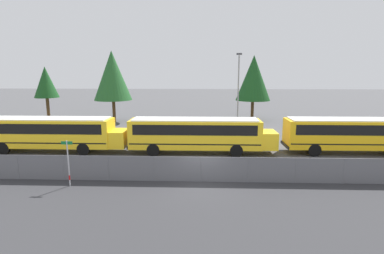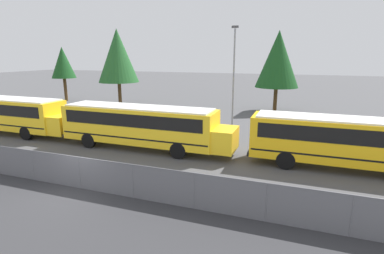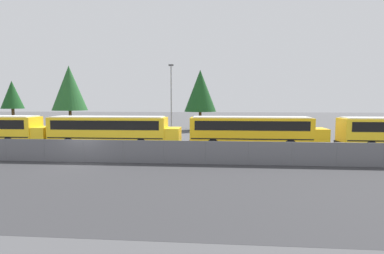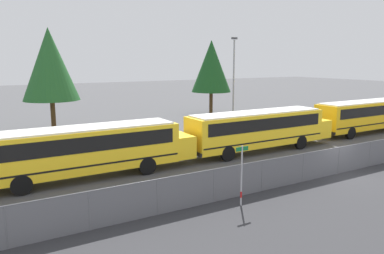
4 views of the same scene
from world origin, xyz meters
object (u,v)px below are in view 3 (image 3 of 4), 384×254
Objects in this scene: tree_2 at (69,88)px; school_bus_3 at (253,129)px; school_bus_2 at (111,129)px; tree_0 at (12,95)px; light_pole at (171,98)px; tree_1 at (200,91)px.

school_bus_3 is at bearing -30.63° from tree_2.
school_bus_2 is 27.84m from tree_0.
tree_2 reaches higher than school_bus_2.
tree_2 reaches higher than tree_0.
light_pole is (4.44, 9.32, 3.08)m from school_bus_2.
school_bus_2 is 13.59m from school_bus_3.
school_bus_3 is 13.10m from light_pole.
school_bus_3 is at bearing -24.60° from tree_0.
tree_2 is at bearing 127.58° from school_bus_2.
school_bus_2 and school_bus_3 have the same top height.
tree_0 is 29.60m from tree_1.
light_pole is 1.18× the size of tree_0.
tree_1 reaches higher than school_bus_3.
light_pole is (-9.14, 8.86, 3.08)m from school_bus_3.
tree_1 is 19.78m from tree_2.
light_pole reaches higher than school_bus_2.
tree_0 is at bearing 142.70° from school_bus_2.
tree_2 is (-25.59, 15.15, 4.60)m from school_bus_3.
light_pole is 27.43m from tree_0.
tree_2 is (-19.61, -2.58, 0.37)m from tree_1.
light_pole is 9.49m from tree_1.
tree_1 is at bearing 108.64° from school_bus_3.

